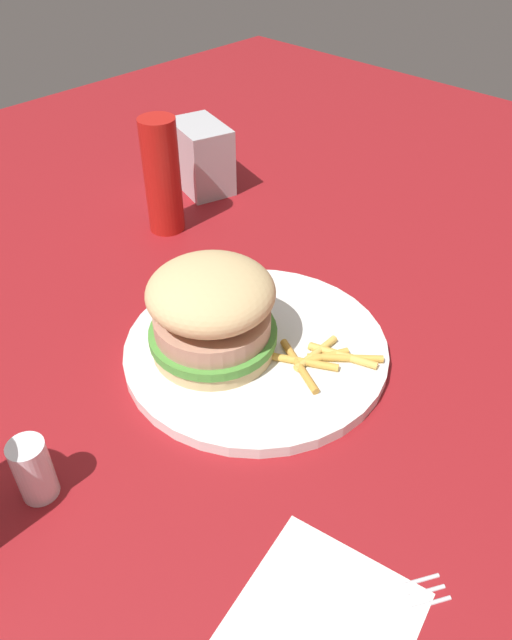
# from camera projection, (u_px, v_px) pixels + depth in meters

# --- Properties ---
(ground_plane) EXTENTS (1.60, 1.60, 0.00)m
(ground_plane) POSITION_uv_depth(u_px,v_px,m) (288.00, 349.00, 0.59)
(ground_plane) COLOR maroon
(plate) EXTENTS (0.25, 0.25, 0.01)m
(plate) POSITION_uv_depth(u_px,v_px,m) (256.00, 349.00, 0.58)
(plate) COLOR white
(plate) RESTS_ON ground_plane
(sandwich) EXTENTS (0.12, 0.12, 0.09)m
(sandwich) POSITION_uv_depth(u_px,v_px,m) (212.00, 311.00, 0.54)
(sandwich) COLOR tan
(sandwich) RESTS_ON plate
(fries_pile) EXTENTS (0.08, 0.09, 0.01)m
(fries_pile) POSITION_uv_depth(u_px,v_px,m) (324.00, 358.00, 0.56)
(fries_pile) COLOR #E5B251
(fries_pile) RESTS_ON plate
(napkin) EXTENTS (0.13, 0.13, 0.00)m
(napkin) POSITION_uv_depth(u_px,v_px,m) (324.00, 620.00, 0.39)
(napkin) COLOR white
(napkin) RESTS_ON ground_plane
(fork) EXTENTS (0.16, 0.10, 0.00)m
(fork) POSITION_uv_depth(u_px,v_px,m) (326.00, 618.00, 0.39)
(fork) COLOR silver
(fork) RESTS_ON napkin
(napkin_dispenser) EXTENTS (0.08, 0.10, 0.09)m
(napkin_dispenser) POSITION_uv_depth(u_px,v_px,m) (201.00, 157.00, 0.82)
(napkin_dispenser) COLOR #B7BABF
(napkin_dispenser) RESTS_ON ground_plane
(ketchup_bottle) EXTENTS (0.04, 0.04, 0.14)m
(ketchup_bottle) POSITION_uv_depth(u_px,v_px,m) (162.00, 176.00, 0.72)
(ketchup_bottle) COLOR #B21914
(ketchup_bottle) RESTS_ON ground_plane
(salt_shaker) EXTENTS (0.03, 0.03, 0.06)m
(salt_shaker) POSITION_uv_depth(u_px,v_px,m) (33.00, 470.00, 0.45)
(salt_shaker) COLOR white
(salt_shaker) RESTS_ON ground_plane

